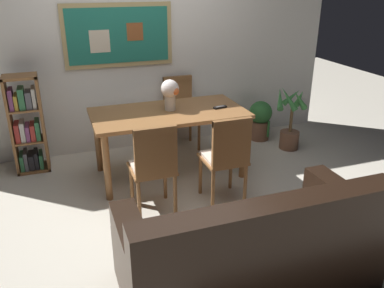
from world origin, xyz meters
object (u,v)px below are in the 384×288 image
leather_couch (251,250)px  dining_chair_near_right (227,153)px  tv_remote (220,107)px  dining_chair_near_left (154,163)px  dining_table (169,120)px  potted_palm (290,124)px  dining_chair_far_right (180,106)px  potted_ivy (260,119)px  bookshelf (27,126)px  flower_vase (170,92)px

leather_couch → dining_chair_near_right: bearing=74.6°
tv_remote → dining_chair_near_left: bearing=-144.1°
dining_table → potted_palm: bearing=6.0°
dining_table → dining_chair_near_left: dining_chair_near_left is taller
dining_chair_far_right → dining_table: bearing=-116.2°
leather_couch → tv_remote: (0.54, 1.83, 0.44)m
dining_table → potted_ivy: dining_table is taller
dining_chair_far_right → potted_ivy: size_ratio=1.64×
tv_remote → leather_couch: bearing=-106.4°
dining_chair_near_left → potted_ivy: dining_chair_near_left is taller
dining_chair_near_left → bookshelf: bearing=128.2°
dining_chair_near_left → leather_couch: (0.40, -1.15, -0.22)m
dining_chair_near_right → potted_ivy: size_ratio=1.64×
bookshelf → tv_remote: 2.17m
potted_ivy → potted_palm: 0.47m
dining_chair_near_left → dining_table: bearing=64.2°
dining_chair_near_right → dining_table: bearing=113.2°
dining_chair_near_right → potted_palm: size_ratio=1.07×
dining_table → bookshelf: bookshelf is taller
dining_chair_far_right → potted_palm: size_ratio=1.07×
dining_chair_near_right → tv_remote: (0.23, 0.70, 0.22)m
dining_chair_near_right → flower_vase: size_ratio=2.73×
dining_chair_far_right → flower_vase: bearing=-115.3°
leather_couch → potted_palm: bearing=51.9°
dining_chair_far_right → flower_vase: flower_vase is taller
dining_chair_near_left → potted_ivy: 2.30m
dining_chair_far_right → potted_palm: 1.43m
potted_ivy → flower_vase: flower_vase is taller
bookshelf → potted_ivy: size_ratio=2.01×
flower_vase → dining_table: bearing=-130.6°
bookshelf → potted_ivy: bearing=-0.7°
dining_chair_near_left → leather_couch: 1.24m
dining_chair_near_right → bookshelf: bearing=141.8°
potted_palm → potted_ivy: bearing=114.9°
dining_chair_far_right → flower_vase: (-0.34, -0.72, 0.41)m
tv_remote → dining_table: bearing=171.5°
dining_chair_far_right → bookshelf: bearing=-176.0°
leather_couch → potted_ivy: 2.89m
flower_vase → bookshelf: bearing=158.4°
bookshelf → potted_ivy: (2.94, -0.04, -0.25)m
dining_chair_near_right → potted_palm: bearing=36.0°
potted_ivy → flower_vase: 1.68m
potted_ivy → tv_remote: bearing=-142.9°
dining_chair_far_right → tv_remote: dining_chair_far_right is taller
leather_couch → bookshelf: bookshelf is taller
flower_vase → tv_remote: size_ratio=2.07×
tv_remote → dining_chair_far_right: bearing=102.8°
dining_table → tv_remote: bearing=-8.5°
dining_chair_far_right → flower_vase: size_ratio=2.73×
dining_chair_near_right → leather_couch: dining_chair_near_right is taller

